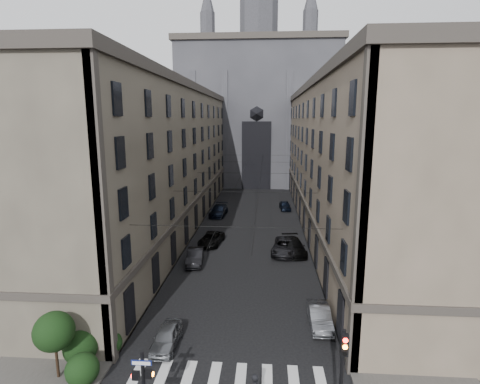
% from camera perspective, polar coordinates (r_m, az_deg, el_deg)
% --- Properties ---
extents(sidewalk_left, '(7.00, 80.00, 0.15)m').
position_cam_1_polar(sidewalk_left, '(53.00, -9.86, -4.85)').
color(sidewalk_left, '#383533').
rests_on(sidewalk_left, ground).
extents(sidewalk_right, '(7.00, 80.00, 0.15)m').
position_cam_1_polar(sidewalk_right, '(52.18, 13.25, -5.23)').
color(sidewalk_right, '#383533').
rests_on(sidewalk_right, ground).
extents(zebra_crossing, '(11.00, 3.20, 0.01)m').
position_cam_1_polar(zebra_crossing, '(23.50, -2.01, -26.80)').
color(zebra_crossing, beige).
rests_on(zebra_crossing, ground).
extents(building_left, '(13.60, 60.60, 18.85)m').
position_cam_1_polar(building_left, '(52.07, -13.35, 5.14)').
color(building_left, '#4A4438').
rests_on(building_left, ground).
extents(building_right, '(13.60, 60.60, 18.85)m').
position_cam_1_polar(building_right, '(51.01, 16.98, 4.84)').
color(building_right, brown).
rests_on(building_right, ground).
extents(gothic_tower, '(35.00, 23.00, 58.00)m').
position_cam_1_polar(gothic_tower, '(88.50, 2.77, 13.20)').
color(gothic_tower, '#2D2D33').
rests_on(gothic_tower, ground).
extents(traffic_light_right, '(0.34, 0.50, 5.20)m').
position_cam_1_polar(traffic_light_right, '(19.31, 15.31, -24.60)').
color(traffic_light_right, black).
rests_on(traffic_light_right, ground).
extents(shrub_cluster, '(3.90, 4.40, 3.90)m').
position_cam_1_polar(shrub_cluster, '(24.81, -23.96, -20.57)').
color(shrub_cluster, black).
rests_on(shrub_cluster, sidewalk_left).
extents(tram_wires, '(14.00, 60.00, 0.43)m').
position_cam_1_polar(tram_wires, '(49.65, 1.63, 2.71)').
color(tram_wires, black).
rests_on(tram_wires, ground).
extents(car_left_near, '(1.57, 3.85, 1.31)m').
position_cam_1_polar(car_left_near, '(26.25, -11.13, -20.83)').
color(car_left_near, slate).
rests_on(car_left_near, ground).
extents(car_left_midnear, '(2.04, 4.64, 1.48)m').
position_cam_1_polar(car_left_midnear, '(38.73, -6.86, -9.74)').
color(car_left_midnear, black).
rests_on(car_left_midnear, ground).
extents(car_left_midfar, '(2.90, 5.16, 1.36)m').
position_cam_1_polar(car_left_midfar, '(44.18, -4.40, -7.12)').
color(car_left_midfar, black).
rests_on(car_left_midfar, ground).
extents(car_left_far, '(2.64, 5.61, 1.58)m').
position_cam_1_polar(car_left_far, '(56.97, -3.27, -2.83)').
color(car_left_far, black).
rests_on(car_left_far, ground).
extents(car_right_near, '(1.52, 4.20, 1.38)m').
position_cam_1_polar(car_right_near, '(28.49, 12.00, -18.04)').
color(car_right_near, slate).
rests_on(car_right_near, ground).
extents(car_right_midnear, '(3.36, 5.95, 1.57)m').
position_cam_1_polar(car_right_midnear, '(41.49, 6.86, -8.24)').
color(car_right_midnear, black).
rests_on(car_right_midnear, ground).
extents(car_right_midfar, '(2.84, 5.55, 1.54)m').
position_cam_1_polar(car_right_midfar, '(41.67, 8.21, -8.21)').
color(car_right_midfar, black).
rests_on(car_right_midfar, ground).
extents(car_right_far, '(1.95, 4.21, 1.40)m').
position_cam_1_polar(car_right_far, '(60.97, 6.87, -2.06)').
color(car_right_far, black).
rests_on(car_right_far, ground).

